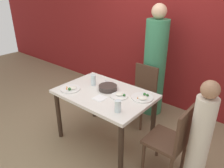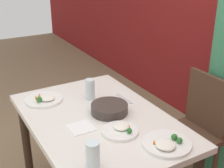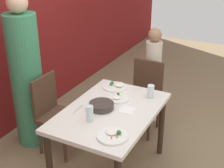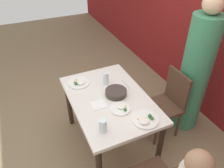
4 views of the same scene
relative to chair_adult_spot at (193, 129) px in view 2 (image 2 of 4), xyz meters
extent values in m
cube|color=silver|center=(-0.09, -0.74, 0.24)|extent=(1.19, 0.80, 0.04)
cylinder|color=#332319|center=(-0.62, -1.08, -0.13)|extent=(0.06, 0.06, 0.70)
cylinder|color=#332319|center=(-0.62, -0.40, -0.13)|extent=(0.06, 0.06, 0.70)
cube|color=#4C3323|center=(0.00, -0.07, -0.05)|extent=(0.40, 0.40, 0.04)
cube|color=#4C3323|center=(0.00, 0.12, 0.18)|extent=(0.38, 0.03, 0.43)
cylinder|color=#4C3323|center=(-0.17, -0.23, -0.27)|extent=(0.04, 0.04, 0.40)
cylinder|color=#4C3323|center=(-0.17, 0.10, -0.27)|extent=(0.04, 0.04, 0.40)
cylinder|color=#4C3323|center=(0.17, 0.10, -0.27)|extent=(0.04, 0.04, 0.40)
cylinder|color=#3D332D|center=(-0.10, -0.65, 0.29)|extent=(0.23, 0.23, 0.06)
cylinder|color=#BC5123|center=(-0.10, -0.65, 0.32)|extent=(0.21, 0.21, 0.01)
cylinder|color=white|center=(0.13, -0.71, 0.27)|extent=(0.21, 0.21, 0.02)
ellipsoid|color=white|center=(0.12, -0.70, 0.29)|extent=(0.09, 0.09, 0.02)
sphere|color=#2D702D|center=(0.18, -0.69, 0.29)|extent=(0.03, 0.03, 0.03)
cone|color=orange|center=(0.13, -0.66, 0.29)|extent=(0.02, 0.02, 0.02)
cylinder|color=white|center=(0.36, -0.56, 0.27)|extent=(0.26, 0.26, 0.02)
ellipsoid|color=white|center=(0.39, -0.60, 0.29)|extent=(0.10, 0.10, 0.03)
sphere|color=#2D702D|center=(0.36, -0.51, 0.30)|extent=(0.03, 0.03, 0.03)
cone|color=orange|center=(0.41, -0.57, 0.29)|extent=(0.02, 0.02, 0.02)
cone|color=orange|center=(0.34, -0.63, 0.29)|extent=(0.02, 0.02, 0.03)
sphere|color=#2D702D|center=(0.40, -0.51, 0.30)|extent=(0.03, 0.03, 0.03)
cylinder|color=white|center=(-0.48, -0.96, 0.27)|extent=(0.25, 0.25, 0.02)
ellipsoid|color=white|center=(-0.45, -0.94, 0.29)|extent=(0.10, 0.10, 0.02)
cone|color=orange|center=(-0.49, -1.01, 0.30)|extent=(0.02, 0.02, 0.03)
sphere|color=#2D702D|center=(-0.44, -1.00, 0.30)|extent=(0.04, 0.04, 0.04)
cone|color=orange|center=(-0.52, -0.97, 0.29)|extent=(0.01, 0.01, 0.03)
cylinder|color=silver|center=(-0.34, -0.67, 0.33)|extent=(0.06, 0.06, 0.15)
cylinder|color=silver|center=(0.32, -0.98, 0.33)|extent=(0.07, 0.07, 0.14)
cube|color=white|center=(-0.03, -0.89, 0.26)|extent=(0.14, 0.14, 0.01)
cube|color=silver|center=(-0.23, -0.46, 0.26)|extent=(0.18, 0.03, 0.01)
camera|label=1|loc=(1.55, -2.55, 1.50)|focal=35.00mm
camera|label=2|loc=(1.42, -1.51, 1.22)|focal=50.00mm
camera|label=3|loc=(-2.35, -1.92, 1.71)|focal=50.00mm
camera|label=4|loc=(1.58, -1.46, 1.76)|focal=35.00mm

